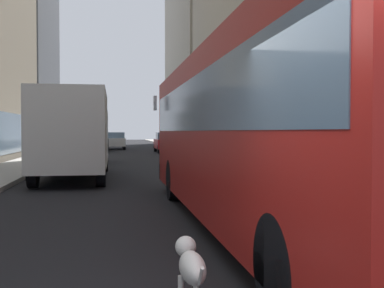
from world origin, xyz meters
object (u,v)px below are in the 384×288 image
(car_blue_hatchback, at_px, (196,148))
(box_truck, at_px, (74,133))
(car_red_coupe, at_px, (166,142))
(car_silver_sedan, at_px, (87,148))
(dalmatian_dog, at_px, (191,267))
(car_black_suv, at_px, (97,142))
(car_white_van, at_px, (116,141))
(transit_bus, at_px, (262,127))

(car_blue_hatchback, distance_m, box_truck, 8.65)
(car_red_coupe, height_order, car_silver_sedan, same)
(car_blue_hatchback, relative_size, dalmatian_dog, 4.72)
(car_red_coupe, bearing_deg, box_truck, -105.32)
(dalmatian_dog, bearing_deg, car_red_coupe, 84.01)
(car_black_suv, distance_m, car_silver_sedan, 14.56)
(car_blue_hatchback, height_order, dalmatian_dog, car_blue_hatchback)
(car_blue_hatchback, distance_m, car_white_van, 22.08)
(car_red_coupe, bearing_deg, transit_bus, -93.08)
(box_truck, height_order, dalmatian_dog, box_truck)
(dalmatian_dog, bearing_deg, car_white_van, 90.64)
(car_white_van, bearing_deg, car_blue_hatchback, -79.56)
(box_truck, relative_size, dalmatian_dog, 7.79)
(transit_bus, height_order, car_red_coupe, transit_bus)
(car_silver_sedan, relative_size, dalmatian_dog, 4.91)
(car_silver_sedan, height_order, box_truck, box_truck)
(transit_bus, height_order, box_truck, same)
(car_silver_sedan, bearing_deg, car_blue_hatchback, -19.15)
(car_blue_hatchback, xyz_separation_m, box_truck, (-5.60, -6.53, 0.84))
(box_truck, bearing_deg, car_black_suv, 90.00)
(car_silver_sedan, relative_size, car_white_van, 1.05)
(car_red_coupe, distance_m, box_truck, 21.21)
(car_black_suv, relative_size, box_truck, 0.54)
(dalmatian_dog, bearing_deg, box_truck, 98.84)
(car_red_coupe, distance_m, car_silver_sedan, 13.21)
(transit_bus, distance_m, car_white_van, 37.64)
(car_red_coupe, relative_size, car_silver_sedan, 0.85)
(transit_bus, bearing_deg, car_blue_hatchback, 84.23)
(car_red_coupe, height_order, box_truck, box_truck)
(box_truck, bearing_deg, dalmatian_dog, -81.16)
(car_white_van, xyz_separation_m, dalmatian_dog, (0.47, -41.53, -0.31))
(transit_bus, distance_m, car_silver_sedan, 18.25)
(car_red_coupe, height_order, car_blue_hatchback, same)
(car_black_suv, bearing_deg, car_silver_sedan, -90.00)
(car_red_coupe, xyz_separation_m, car_white_van, (-4.00, 7.81, 0.00))
(car_red_coupe, height_order, dalmatian_dog, car_red_coupe)
(car_black_suv, height_order, box_truck, box_truck)
(car_red_coupe, height_order, car_black_suv, same)
(transit_bus, relative_size, car_white_van, 2.56)
(box_truck, bearing_deg, car_white_van, 86.76)
(dalmatian_dog, bearing_deg, car_silver_sedan, 95.42)
(box_truck, bearing_deg, car_red_coupe, 74.68)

